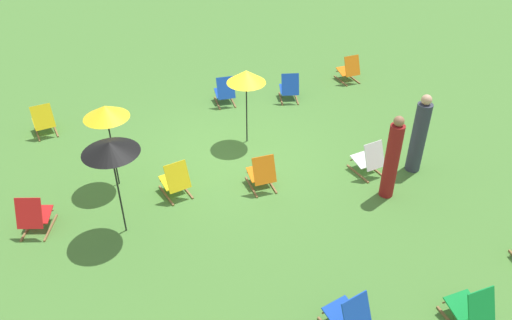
% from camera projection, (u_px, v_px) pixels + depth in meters
% --- Properties ---
extents(ground_plane, '(40.00, 40.00, 0.00)m').
position_uv_depth(ground_plane, '(241.00, 150.00, 11.99)').
color(ground_plane, '#477A33').
extents(deckchair_0, '(0.63, 0.85, 0.83)m').
position_uv_depth(deckchair_0, '(289.00, 88.00, 13.94)').
color(deckchair_0, olive).
rests_on(deckchair_0, ground).
extents(deckchair_1, '(0.61, 0.84, 0.83)m').
position_uv_depth(deckchair_1, '(44.00, 121.00, 12.42)').
color(deckchair_1, olive).
rests_on(deckchair_1, ground).
extents(deckchair_2, '(0.61, 0.84, 0.83)m').
position_uv_depth(deckchair_2, '(369.00, 159.00, 11.02)').
color(deckchair_2, olive).
rests_on(deckchair_2, ground).
extents(deckchair_3, '(0.52, 0.79, 0.83)m').
position_uv_depth(deckchair_3, '(472.00, 309.00, 7.65)').
color(deckchair_3, olive).
rests_on(deckchair_3, ground).
extents(deckchair_4, '(0.67, 0.86, 0.83)m').
position_uv_depth(deckchair_4, '(34.00, 216.00, 9.45)').
color(deckchair_4, olive).
rests_on(deckchair_4, ground).
extents(deckchair_5, '(0.51, 0.78, 0.83)m').
position_uv_depth(deckchair_5, '(225.00, 92.00, 13.75)').
color(deckchair_5, olive).
rests_on(deckchair_5, ground).
extents(deckchair_6, '(0.50, 0.77, 0.83)m').
position_uv_depth(deckchair_6, '(262.00, 173.00, 10.58)').
color(deckchair_6, olive).
rests_on(deckchair_6, ground).
extents(deckchair_8, '(0.65, 0.86, 0.83)m').
position_uv_depth(deckchair_8, '(349.00, 316.00, 7.54)').
color(deckchair_8, olive).
rests_on(deckchair_8, ground).
extents(deckchair_9, '(0.64, 0.85, 0.83)m').
position_uv_depth(deckchair_9, '(175.00, 180.00, 10.38)').
color(deckchair_9, olive).
rests_on(deckchair_9, ground).
extents(deckchair_10, '(0.54, 0.80, 0.83)m').
position_uv_depth(deckchair_10, '(349.00, 70.00, 14.97)').
color(deckchair_10, olive).
rests_on(deckchair_10, ground).
extents(umbrella_0, '(1.02, 1.02, 2.01)m').
position_uv_depth(umbrella_0, '(110.00, 148.00, 8.59)').
color(umbrella_0, black).
rests_on(umbrella_0, ground).
extents(umbrella_1, '(0.92, 0.92, 1.91)m').
position_uv_depth(umbrella_1, '(106.00, 112.00, 9.90)').
color(umbrella_1, black).
rests_on(umbrella_1, ground).
extents(umbrella_2, '(0.91, 0.91, 1.88)m').
position_uv_depth(umbrella_2, '(246.00, 77.00, 11.37)').
color(umbrella_2, black).
rests_on(umbrella_2, ground).
extents(person_0, '(0.31, 0.31, 1.89)m').
position_uv_depth(person_0, '(392.00, 159.00, 10.07)').
color(person_0, maroon).
rests_on(person_0, ground).
extents(person_1, '(0.40, 0.40, 1.87)m').
position_uv_depth(person_1, '(419.00, 136.00, 10.86)').
color(person_1, '#333847').
rests_on(person_1, ground).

